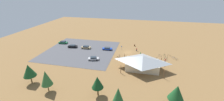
# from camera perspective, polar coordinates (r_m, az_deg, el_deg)

# --- Properties ---
(ground) EXTENTS (160.00, 160.00, 0.00)m
(ground) POSITION_cam_1_polar(r_m,az_deg,el_deg) (68.31, 6.43, -0.65)
(ground) COLOR olive
(ground) RESTS_ON ground
(parking_lot_asphalt) EXTENTS (33.53, 31.71, 0.05)m
(parking_lot_asphalt) POSITION_cam_1_polar(r_m,az_deg,el_deg) (71.25, -12.45, -0.01)
(parking_lot_asphalt) COLOR #4C4C51
(parking_lot_asphalt) RESTS_ON ground
(bike_pavilion) EXTENTS (15.08, 10.12, 5.42)m
(bike_pavilion) POSITION_cam_1_polar(r_m,az_deg,el_deg) (53.83, 12.18, -4.37)
(bike_pavilion) COLOR beige
(bike_pavilion) RESTS_ON ground
(trash_bin) EXTENTS (0.60, 0.60, 0.90)m
(trash_bin) POSITION_cam_1_polar(r_m,az_deg,el_deg) (75.93, 9.12, 2.09)
(trash_bin) COLOR brown
(trash_bin) RESTS_ON ground
(lot_sign) EXTENTS (0.56, 0.08, 2.20)m
(lot_sign) POSITION_cam_1_polar(r_m,az_deg,el_deg) (69.97, 3.86, 1.30)
(lot_sign) COLOR #99999E
(lot_sign) RESTS_ON ground
(pine_west) EXTENTS (3.99, 3.99, 5.93)m
(pine_west) POSITION_cam_1_polar(r_m,az_deg,el_deg) (40.44, 24.69, -15.19)
(pine_west) COLOR brown
(pine_west) RESTS_ON ground
(pine_far_west) EXTENTS (3.22, 3.22, 6.89)m
(pine_far_west) POSITION_cam_1_polar(r_m,az_deg,el_deg) (44.91, -25.13, -10.04)
(pine_far_west) COLOR brown
(pine_far_west) RESTS_ON ground
(pine_center) EXTENTS (2.72, 2.72, 6.43)m
(pine_center) POSITION_cam_1_polar(r_m,az_deg,el_deg) (35.70, 2.49, -17.53)
(pine_center) COLOR brown
(pine_center) RESTS_ON ground
(pine_midwest) EXTENTS (3.29, 3.29, 6.23)m
(pine_midwest) POSITION_cam_1_polar(r_m,az_deg,el_deg) (39.69, -5.91, -12.67)
(pine_midwest) COLOR brown
(pine_midwest) RESTS_ON ground
(pine_far_east) EXTENTS (3.89, 3.89, 6.69)m
(pine_far_east) POSITION_cam_1_polar(r_m,az_deg,el_deg) (51.11, -30.58, -6.98)
(pine_far_east) COLOR brown
(pine_far_east) RESTS_ON ground
(bicycle_orange_yard_front) EXTENTS (1.55, 1.01, 0.84)m
(bicycle_orange_yard_front) POSITION_cam_1_polar(r_m,az_deg,el_deg) (61.19, 6.36, -3.26)
(bicycle_orange_yard_front) COLOR black
(bicycle_orange_yard_front) RESTS_ON ground
(bicycle_yellow_near_porch) EXTENTS (1.02, 1.54, 0.82)m
(bicycle_yellow_near_porch) POSITION_cam_1_polar(r_m,az_deg,el_deg) (63.66, 17.96, -3.23)
(bicycle_yellow_near_porch) COLOR black
(bicycle_yellow_near_porch) RESTS_ON ground
(bicycle_green_mid_cluster) EXTENTS (1.00, 1.43, 0.80)m
(bicycle_green_mid_cluster) POSITION_cam_1_polar(r_m,az_deg,el_deg) (68.50, 20.35, -1.66)
(bicycle_green_mid_cluster) COLOR black
(bicycle_green_mid_cluster) RESTS_ON ground
(bicycle_blue_lone_west) EXTENTS (1.58, 0.68, 0.79)m
(bicycle_blue_lone_west) POSITION_cam_1_polar(r_m,az_deg,el_deg) (67.44, 23.58, -2.58)
(bicycle_blue_lone_west) COLOR black
(bicycle_blue_lone_west) RESTS_ON ground
(bicycle_black_near_sign) EXTENTS (1.48, 0.80, 0.81)m
(bicycle_black_near_sign) POSITION_cam_1_polar(r_m,az_deg,el_deg) (61.94, 2.61, -2.81)
(bicycle_black_near_sign) COLOR black
(bicycle_black_near_sign) RESTS_ON ground
(bicycle_teal_by_bin) EXTENTS (1.62, 0.67, 0.91)m
(bicycle_teal_by_bin) POSITION_cam_1_polar(r_m,az_deg,el_deg) (66.21, 20.97, -2.60)
(bicycle_teal_by_bin) COLOR black
(bicycle_teal_by_bin) RESTS_ON ground
(bicycle_silver_back_row) EXTENTS (1.75, 0.48, 0.88)m
(bicycle_silver_back_row) POSITION_cam_1_polar(r_m,az_deg,el_deg) (66.28, 24.47, -3.17)
(bicycle_silver_back_row) COLOR black
(bicycle_silver_back_row) RESTS_ON ground
(bicycle_red_lone_east) EXTENTS (1.76, 0.48, 0.81)m
(bicycle_red_lone_east) POSITION_cam_1_polar(r_m,az_deg,el_deg) (64.42, 20.82, -3.35)
(bicycle_red_lone_east) COLOR black
(bicycle_red_lone_east) RESTS_ON ground
(bicycle_white_yard_left) EXTENTS (1.62, 0.56, 0.82)m
(bicycle_white_yard_left) POSITION_cam_1_polar(r_m,az_deg,el_deg) (67.24, 18.89, -1.92)
(bicycle_white_yard_left) COLOR black
(bicycle_white_yard_left) RESTS_ON ground
(bicycle_purple_yard_center) EXTENTS (0.48, 1.74, 0.75)m
(bicycle_purple_yard_center) POSITION_cam_1_polar(r_m,az_deg,el_deg) (63.43, 2.96, -2.16)
(bicycle_purple_yard_center) COLOR black
(bicycle_purple_yard_center) RESTS_ON ground
(bicycle_orange_yard_right) EXTENTS (1.70, 0.48, 0.76)m
(bicycle_orange_yard_right) POSITION_cam_1_polar(r_m,az_deg,el_deg) (68.68, 22.04, -1.87)
(bicycle_orange_yard_right) COLOR black
(bicycle_orange_yard_right) RESTS_ON ground
(car_black_near_entry) EXTENTS (4.85, 2.40, 1.43)m
(car_black_near_entry) POSITION_cam_1_polar(r_m,az_deg,el_deg) (75.83, -15.64, 1.71)
(car_black_near_entry) COLOR black
(car_black_near_entry) RESTS_ON parking_lot_asphalt
(car_blue_by_curb) EXTENTS (4.84, 2.01, 1.28)m
(car_blue_by_curb) POSITION_cam_1_polar(r_m,az_deg,el_deg) (70.23, -1.94, 0.80)
(car_blue_by_curb) COLOR #1E42B2
(car_blue_by_curb) RESTS_ON parking_lot_asphalt
(car_silver_front_row) EXTENTS (4.78, 2.96, 1.45)m
(car_silver_front_row) POSITION_cam_1_polar(r_m,az_deg,el_deg) (60.66, -7.49, -3.16)
(car_silver_front_row) COLOR #BCBCC1
(car_silver_front_row) RESTS_ON parking_lot_asphalt
(car_green_second_row) EXTENTS (4.86, 2.32, 1.45)m
(car_green_second_row) POSITION_cam_1_polar(r_m,az_deg,el_deg) (83.07, -19.15, 3.17)
(car_green_second_row) COLOR #1E6B3D
(car_green_second_row) RESTS_ON parking_lot_asphalt
(car_tan_aisle_side) EXTENTS (4.75, 2.06, 1.47)m
(car_tan_aisle_side) POSITION_cam_1_polar(r_m,az_deg,el_deg) (72.92, -10.48, 1.35)
(car_tan_aisle_side) COLOR tan
(car_tan_aisle_side) RESTS_ON parking_lot_asphalt
(visitor_crossing_yard) EXTENTS (0.40, 0.37, 1.68)m
(visitor_crossing_yard) POSITION_cam_1_polar(r_m,az_deg,el_deg) (69.85, 9.92, 0.48)
(visitor_crossing_yard) COLOR #2D3347
(visitor_crossing_yard) RESTS_ON ground
(visitor_by_pavilion) EXTENTS (0.40, 0.39, 1.85)m
(visitor_by_pavilion) POSITION_cam_1_polar(r_m,az_deg,el_deg) (65.04, 11.42, -1.33)
(visitor_by_pavilion) COLOR #2D3347
(visitor_by_pavilion) RESTS_ON ground
(visitor_near_lot) EXTENTS (0.36, 0.39, 1.79)m
(visitor_near_lot) POSITION_cam_1_polar(r_m,az_deg,el_deg) (62.03, 20.68, -3.78)
(visitor_near_lot) COLOR #2D3347
(visitor_near_lot) RESTS_ON ground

